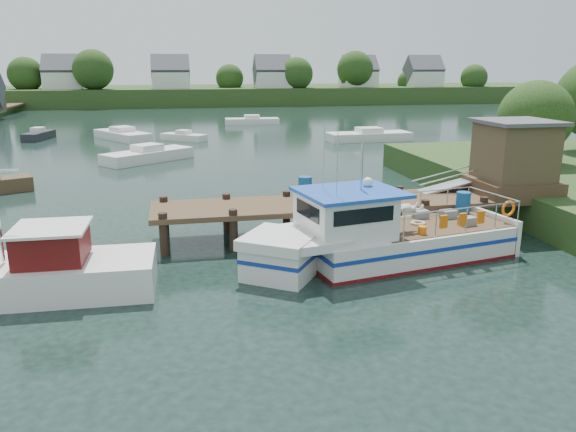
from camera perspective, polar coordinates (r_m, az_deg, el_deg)
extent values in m
plane|color=black|center=(22.58, 1.73, -2.08)|extent=(160.00, 160.00, 0.00)
cylinder|color=#332114|center=(33.39, 23.40, 5.00)|extent=(0.50, 0.50, 3.05)
sphere|color=#254217|center=(33.10, 23.85, 9.15)|extent=(3.90, 3.90, 3.90)
cube|color=#2C461C|center=(105.25, -8.95, 12.05)|extent=(140.00, 24.00, 3.00)
cylinder|color=#332114|center=(102.72, -24.91, 11.18)|extent=(0.60, 0.60, 4.20)
sphere|color=#254217|center=(102.63, -25.11, 12.90)|extent=(5.54, 5.54, 5.54)
cylinder|color=#332114|center=(96.85, -19.01, 11.77)|extent=(0.60, 0.60, 4.80)
sphere|color=#254217|center=(96.76, -19.19, 13.86)|extent=(6.34, 6.34, 6.34)
cylinder|color=#332114|center=(98.14, -12.32, 11.74)|extent=(0.60, 0.60, 3.00)
sphere|color=#254217|center=(98.05, -12.39, 13.03)|extent=(3.96, 3.96, 3.96)
cylinder|color=#332114|center=(100.61, -5.90, 12.24)|extent=(0.60, 0.60, 3.60)
sphere|color=#254217|center=(100.52, -5.94, 13.76)|extent=(4.75, 4.75, 4.75)
cylinder|color=#332114|center=(98.37, 0.87, 12.43)|extent=(0.60, 0.60, 4.20)
sphere|color=#254217|center=(98.27, 0.88, 14.24)|extent=(5.54, 5.54, 5.54)
cylinder|color=#332114|center=(103.17, 6.76, 12.62)|extent=(0.60, 0.60, 4.80)
sphere|color=#254217|center=(103.08, 6.82, 14.59)|extent=(6.34, 6.34, 6.34)
cylinder|color=#332114|center=(108.96, 12.04, 12.05)|extent=(0.60, 0.60, 3.00)
sphere|color=#254217|center=(108.88, 12.11, 13.22)|extent=(3.96, 3.96, 3.96)
cylinder|color=#332114|center=(110.23, 18.26, 11.83)|extent=(0.60, 0.60, 3.60)
sphere|color=#254217|center=(110.15, 18.38, 13.21)|extent=(4.75, 4.75, 4.75)
cube|color=silver|center=(100.49, -21.76, 12.53)|extent=(6.00, 5.00, 3.00)
cube|color=#47474C|center=(100.46, -21.87, 13.61)|extent=(6.20, 5.09, 5.09)
cube|color=silver|center=(98.04, -11.80, 13.23)|extent=(6.00, 5.00, 3.00)
cube|color=#47474C|center=(98.00, -11.86, 14.34)|extent=(6.20, 5.09, 5.09)
cube|color=silver|center=(98.51, -1.59, 13.54)|extent=(6.00, 5.00, 3.00)
cube|color=#47474C|center=(98.47, -1.60, 14.64)|extent=(6.20, 5.09, 5.09)
cube|color=silver|center=(104.38, 7.15, 13.52)|extent=(6.00, 5.00, 3.00)
cube|color=#47474C|center=(104.34, 7.18, 14.56)|extent=(6.20, 5.09, 5.09)
cube|color=silver|center=(107.85, 13.55, 13.27)|extent=(6.00, 5.00, 3.00)
cube|color=#47474C|center=(107.82, 13.61, 14.28)|extent=(6.20, 5.09, 5.09)
cube|color=#4B3623|center=(88.25, -26.99, 9.80)|extent=(2.20, 20.00, 0.25)
cube|color=#4B3623|center=(22.76, 6.67, 1.35)|extent=(16.00, 3.00, 0.20)
cylinder|color=black|center=(20.61, -12.48, -2.25)|extent=(0.32, 0.32, 1.90)
cylinder|color=black|center=(23.11, -12.41, -0.36)|extent=(0.32, 0.32, 1.90)
cylinder|color=black|center=(20.69, -5.55, -1.88)|extent=(0.32, 0.32, 1.90)
cylinder|color=black|center=(23.18, -6.23, -0.04)|extent=(0.32, 0.32, 1.90)
cylinder|color=black|center=(21.08, 1.22, -1.50)|extent=(0.32, 0.32, 1.90)
cylinder|color=black|center=(23.52, -0.16, 0.27)|extent=(0.32, 0.32, 1.90)
cylinder|color=black|center=(21.74, 7.67, -1.11)|extent=(0.32, 0.32, 1.90)
cylinder|color=black|center=(24.12, 5.67, 0.58)|extent=(0.32, 0.32, 1.90)
cylinder|color=black|center=(22.67, 13.66, -0.74)|extent=(0.32, 0.32, 1.90)
cylinder|color=black|center=(24.96, 11.17, 0.85)|extent=(0.32, 0.32, 1.90)
cylinder|color=black|center=(23.82, 19.12, -0.39)|extent=(0.32, 0.32, 1.90)
cylinder|color=black|center=(26.01, 16.27, 1.10)|extent=(0.32, 0.32, 1.90)
cylinder|color=black|center=(25.16, 24.04, -0.08)|extent=(0.32, 0.32, 1.90)
cylinder|color=black|center=(27.25, 20.94, 1.33)|extent=(0.32, 0.32, 1.90)
cube|color=#4B3623|center=(25.70, 21.73, 2.87)|extent=(3.20, 3.00, 0.60)
cube|color=#4B3D2A|center=(25.47, 22.04, 5.95)|extent=(2.60, 2.60, 2.40)
cube|color=#47474C|center=(25.32, 22.33, 8.85)|extent=(3.00, 3.00, 0.15)
cube|color=#A5A8AD|center=(25.31, 16.24, 3.05)|extent=(3.34, 0.90, 0.79)
cylinder|color=silver|center=(24.87, 16.75, 3.99)|extent=(3.34, 0.05, 0.76)
cylinder|color=silver|center=(25.56, 15.92, 4.34)|extent=(3.34, 0.05, 0.76)
cube|color=slate|center=(21.48, 4.97, 1.29)|extent=(0.60, 0.40, 0.30)
cube|color=slate|center=(21.97, 7.33, 1.53)|extent=(0.60, 0.40, 0.30)
cylinder|color=orange|center=(22.03, 10.04, 1.43)|extent=(0.30, 0.30, 0.28)
cylinder|color=navy|center=(23.01, 1.74, 2.98)|extent=(0.56, 0.56, 0.85)
cube|color=silver|center=(20.38, 11.94, -2.70)|extent=(7.64, 4.19, 1.11)
cube|color=silver|center=(18.21, -0.78, -4.52)|extent=(2.84, 2.84, 1.11)
cube|color=silver|center=(17.99, -0.78, -2.43)|extent=(3.09, 3.13, 0.34)
cube|color=silver|center=(18.35, 2.02, -2.17)|extent=(2.41, 3.06, 0.29)
cube|color=navy|center=(20.33, 11.96, -2.33)|extent=(7.74, 4.25, 0.13)
cube|color=navy|center=(18.16, -0.78, -4.11)|extent=(2.89, 2.89, 0.13)
cube|color=#610D12|center=(20.53, 11.87, -4.05)|extent=(7.74, 4.23, 0.13)
cube|color=#4B3623|center=(20.87, 14.66, -0.83)|extent=(5.60, 3.53, 0.04)
cube|color=silver|center=(22.61, 19.88, -1.26)|extent=(0.73, 2.88, 1.30)
cube|color=silver|center=(18.76, 5.79, 0.07)|extent=(3.12, 2.97, 1.45)
cube|color=black|center=(17.62, 7.74, 0.00)|extent=(2.09, 0.44, 0.48)
cube|color=black|center=(19.78, 4.11, 1.76)|extent=(2.09, 0.44, 0.48)
cube|color=black|center=(18.10, 2.02, 0.54)|extent=(0.36, 1.71, 0.48)
cube|color=#1C4BB2|center=(18.66, 6.38, 2.42)|extent=(3.74, 3.36, 0.12)
cylinder|color=silver|center=(18.69, 7.50, 4.96)|extent=(0.09, 0.09, 1.54)
cylinder|color=silver|center=(17.66, 5.03, 5.71)|extent=(0.03, 0.03, 2.31)
cylinder|color=silver|center=(18.51, 3.66, 6.17)|extent=(0.03, 0.03, 2.31)
sphere|color=silver|center=(19.37, 8.11, 3.41)|extent=(0.41, 0.41, 0.35)
cylinder|color=silver|center=(19.73, 17.46, 0.77)|extent=(4.74, 0.95, 0.04)
cylinder|color=silver|center=(21.77, 13.05, 2.39)|extent=(4.74, 0.95, 0.04)
cylinder|color=silver|center=(22.28, 20.16, 2.13)|extent=(0.54, 2.61, 0.04)
cylinder|color=silver|center=(18.46, 11.68, -1.27)|extent=(0.05, 0.05, 0.92)
cylinder|color=silver|center=(20.63, 7.60, 0.64)|extent=(0.05, 0.05, 0.92)
cylinder|color=silver|center=(19.17, 14.79, -0.85)|extent=(0.05, 0.05, 0.92)
cylinder|color=silver|center=(21.27, 10.53, 0.96)|extent=(0.05, 0.05, 0.92)
cylinder|color=silver|center=(19.93, 17.68, -0.47)|extent=(0.05, 0.05, 0.92)
cylinder|color=silver|center=(21.96, 13.29, 1.25)|extent=(0.05, 0.05, 0.92)
cylinder|color=silver|center=(20.74, 20.35, -0.11)|extent=(0.05, 0.05, 0.92)
cylinder|color=silver|center=(22.70, 15.87, 1.52)|extent=(0.05, 0.05, 0.92)
cylinder|color=silver|center=(21.43, 22.35, 0.16)|extent=(0.05, 0.05, 0.92)
cylinder|color=silver|center=(23.32, 17.83, 1.73)|extent=(0.05, 0.05, 0.92)
cube|color=slate|center=(20.98, 17.74, -0.52)|extent=(0.64, 0.49, 0.31)
cube|color=slate|center=(21.77, 15.97, 0.18)|extent=(0.64, 0.49, 0.31)
cube|color=slate|center=(21.50, 13.32, 0.17)|extent=(0.59, 0.46, 0.31)
cylinder|color=navy|center=(22.59, 17.35, 1.28)|extent=(0.63, 0.63, 0.85)
cylinder|color=orange|center=(19.50, 13.47, -1.43)|extent=(0.34, 0.34, 0.29)
torus|color=#BFB28C|center=(20.67, 13.07, -0.71)|extent=(0.63, 0.63, 0.12)
torus|color=orange|center=(21.84, 21.48, 0.72)|extent=(0.60, 0.21, 0.60)
cube|color=orange|center=(19.31, 15.53, -0.57)|extent=(0.28, 0.15, 0.43)
cube|color=orange|center=(19.78, 17.30, -0.34)|extent=(0.28, 0.15, 0.43)
cube|color=orange|center=(20.27, 18.99, -0.11)|extent=(0.28, 0.15, 0.43)
imported|color=silver|center=(19.45, 11.23, 0.78)|extent=(0.51, 0.68, 1.70)
cube|color=silver|center=(18.39, -24.16, -5.79)|extent=(6.93, 2.68, 1.06)
cube|color=#520E0D|center=(17.95, -22.87, -2.75)|extent=(1.94, 1.94, 1.00)
cube|color=silver|center=(17.81, -23.04, -1.13)|extent=(2.16, 2.16, 0.08)
cube|color=silver|center=(66.50, -3.68, 9.60)|extent=(6.30, 2.44, 0.67)
cube|color=silver|center=(66.45, -3.69, 10.03)|extent=(1.81, 1.58, 0.43)
cube|color=silver|center=(41.53, -14.06, 5.94)|extent=(6.58, 5.86, 0.77)
cube|color=silver|center=(41.44, -14.11, 6.74)|extent=(2.44, 2.39, 0.50)
cube|color=silver|center=(52.48, -10.54, 7.88)|extent=(4.28, 3.82, 0.60)
cube|color=silver|center=(52.43, -10.57, 8.37)|extent=(1.59, 1.56, 0.39)
cube|color=silver|center=(52.00, 8.21, 8.00)|extent=(7.73, 3.00, 0.76)
cube|color=silver|center=(51.93, 8.24, 8.63)|extent=(2.23, 1.94, 0.49)
cube|color=silver|center=(54.55, -16.46, 7.86)|extent=(5.69, 7.15, 0.75)
cube|color=silver|center=(54.49, -16.51, 8.45)|extent=(2.45, 2.54, 0.48)
cube|color=black|center=(57.05, -23.99, 7.46)|extent=(2.35, 4.33, 0.72)
cube|color=silver|center=(57.00, -24.05, 8.00)|extent=(1.24, 1.36, 0.46)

